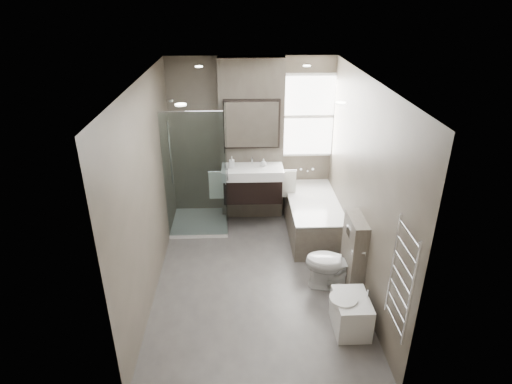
{
  "coord_description": "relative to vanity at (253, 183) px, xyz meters",
  "views": [
    {
      "loc": [
        -0.2,
        -4.69,
        3.5
      ],
      "look_at": [
        0.0,
        0.15,
        1.19
      ],
      "focal_mm": 30.0,
      "sensor_mm": 36.0,
      "label": 1
    }
  ],
  "objects": [
    {
      "name": "room",
      "position": [
        0.0,
        -1.43,
        0.56
      ],
      "size": [
        2.7,
        3.9,
        2.7
      ],
      "color": "#514D4B",
      "rests_on": "ground"
    },
    {
      "name": "vanity_pier",
      "position": [
        0.0,
        0.35,
        0.56
      ],
      "size": [
        1.0,
        0.25,
        2.6
      ],
      "primitive_type": "cube",
      "color": "#585146",
      "rests_on": "ground"
    },
    {
      "name": "vanity",
      "position": [
        0.0,
        0.0,
        0.0
      ],
      "size": [
        0.95,
        0.47,
        0.66
      ],
      "color": "black",
      "rests_on": "vanity_pier"
    },
    {
      "name": "mirror_cabinet",
      "position": [
        0.0,
        0.19,
        0.89
      ],
      "size": [
        0.86,
        0.08,
        0.76
      ],
      "color": "black",
      "rests_on": "vanity_pier"
    },
    {
      "name": "towel_left",
      "position": [
        -0.56,
        -0.02,
        -0.02
      ],
      "size": [
        0.24,
        0.06,
        0.44
      ],
      "primitive_type": "cube",
      "color": "silver",
      "rests_on": "vanity_pier"
    },
    {
      "name": "towel_right",
      "position": [
        0.56,
        -0.02,
        -0.02
      ],
      "size": [
        0.24,
        0.06,
        0.44
      ],
      "primitive_type": "cube",
      "color": "silver",
      "rests_on": "vanity_pier"
    },
    {
      "name": "shower_enclosure",
      "position": [
        -0.75,
        -0.08,
        -0.25
      ],
      "size": [
        0.9,
        0.9,
        2.0
      ],
      "color": "white",
      "rests_on": "ground"
    },
    {
      "name": "bathtub",
      "position": [
        0.92,
        -0.33,
        -0.43
      ],
      "size": [
        0.75,
        1.6,
        0.57
      ],
      "color": "#585146",
      "rests_on": "ground"
    },
    {
      "name": "window",
      "position": [
        0.9,
        0.45,
        0.93
      ],
      "size": [
        0.98,
        0.06,
        1.33
      ],
      "color": "white",
      "rests_on": "room"
    },
    {
      "name": "toilet",
      "position": [
        0.97,
        -1.68,
        -0.38
      ],
      "size": [
        0.79,
        0.57,
        0.73
      ],
      "primitive_type": "imported",
      "rotation": [
        0.0,
        0.0,
        -1.81
      ],
      "color": "white",
      "rests_on": "ground"
    },
    {
      "name": "cistern_box",
      "position": [
        1.21,
        -1.68,
        -0.24
      ],
      "size": [
        0.19,
        0.55,
        1.0
      ],
      "color": "#585146",
      "rests_on": "ground"
    },
    {
      "name": "bidet",
      "position": [
        1.01,
        -2.43,
        -0.52
      ],
      "size": [
        0.45,
        0.52,
        0.54
      ],
      "color": "white",
      "rests_on": "ground"
    },
    {
      "name": "towel_radiator",
      "position": [
        1.25,
        -3.03,
        0.38
      ],
      "size": [
        0.03,
        0.49,
        1.1
      ],
      "color": "silver",
      "rests_on": "room"
    },
    {
      "name": "soap_bottle_a",
      "position": [
        -0.32,
        0.01,
        0.35
      ],
      "size": [
        0.08,
        0.08,
        0.18
      ],
      "primitive_type": "imported",
      "color": "white",
      "rests_on": "vanity"
    },
    {
      "name": "soap_bottle_b",
      "position": [
        0.17,
        0.03,
        0.32
      ],
      "size": [
        0.1,
        0.1,
        0.13
      ],
      "primitive_type": "imported",
      "color": "white",
      "rests_on": "vanity"
    }
  ]
}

